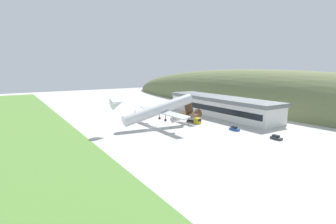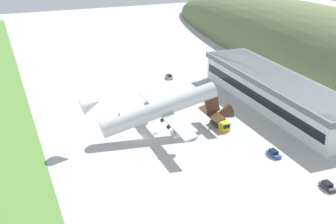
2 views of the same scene
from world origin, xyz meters
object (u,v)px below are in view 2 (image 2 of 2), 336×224
object	(u,v)px
service_car_1	(169,77)
traffic_cone_0	(166,99)
fuel_truck	(220,122)
terminal_building	(277,90)
service_car_0	(274,154)
cargo_airplane	(163,110)
service_car_2	(328,186)

from	to	relation	value
service_car_1	traffic_cone_0	size ratio (longest dim) A/B	6.95
fuel_truck	traffic_cone_0	world-z (taller)	fuel_truck
terminal_building	service_car_0	xyz separation A→B (m)	(29.60, -19.73, -5.12)
service_car_1	fuel_truck	size ratio (longest dim) A/B	0.48
cargo_airplane	service_car_1	size ratio (longest dim) A/B	11.25
service_car_0	terminal_building	bearing A→B (deg)	146.31
cargo_airplane	traffic_cone_0	bearing A→B (deg)	157.14
terminal_building	fuel_truck	world-z (taller)	terminal_building
service_car_2	traffic_cone_0	xyz separation A→B (m)	(-66.87, -13.92, -0.37)
service_car_1	service_car_2	bearing A→B (deg)	3.17
service_car_2	service_car_0	bearing A→B (deg)	-171.82
terminal_building	fuel_truck	size ratio (longest dim) A/B	8.69
terminal_building	fuel_truck	xyz separation A→B (m)	(8.01, -24.58, -4.24)
service_car_2	traffic_cone_0	distance (m)	68.31
service_car_1	fuel_truck	bearing A→B (deg)	-3.10
terminal_building	fuel_truck	distance (m)	26.20
terminal_building	service_car_2	size ratio (longest dim) A/B	16.70
cargo_airplane	service_car_0	size ratio (longest dim) A/B	10.11
service_car_0	fuel_truck	distance (m)	22.14
cargo_airplane	service_car_2	bearing A→B (deg)	31.25
terminal_building	traffic_cone_0	world-z (taller)	terminal_building
cargo_airplane	service_car_1	bearing A→B (deg)	156.80
service_car_1	terminal_building	bearing A→B (deg)	28.87
service_car_0	traffic_cone_0	distance (m)	50.05
service_car_0	service_car_2	world-z (taller)	service_car_0
service_car_1	traffic_cone_0	bearing A→B (deg)	-23.62
service_car_0	service_car_2	size ratio (longest dim) A/B	1.03
traffic_cone_0	service_car_0	bearing A→B (deg)	13.07
service_car_2	service_car_1	bearing A→B (deg)	-176.83
cargo_airplane	service_car_2	xyz separation A→B (m)	(40.95, 24.85, -6.93)
service_car_0	fuel_truck	bearing A→B (deg)	-167.35
cargo_airplane	service_car_0	world-z (taller)	cargo_airplane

